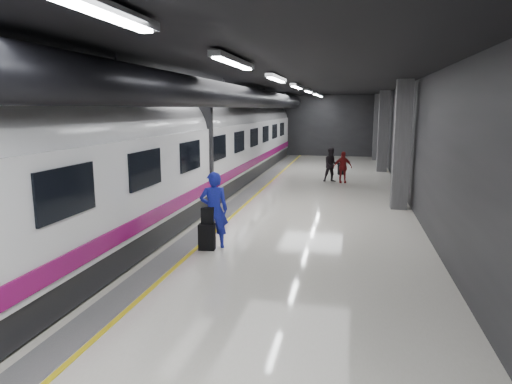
# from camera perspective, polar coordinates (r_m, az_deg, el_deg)

# --- Properties ---
(ground) EXTENTS (40.00, 40.00, 0.00)m
(ground) POSITION_cam_1_polar(r_m,az_deg,el_deg) (15.32, 0.85, -2.87)
(ground) COLOR silver
(ground) RESTS_ON ground
(platform_hall) EXTENTS (10.02, 40.02, 4.51)m
(platform_hall) POSITION_cam_1_polar(r_m,az_deg,el_deg) (15.91, 0.52, 10.47)
(platform_hall) COLOR black
(platform_hall) RESTS_ON ground
(train) EXTENTS (3.05, 38.00, 4.05)m
(train) POSITION_cam_1_polar(r_m,az_deg,el_deg) (15.92, -10.72, 5.00)
(train) COLOR black
(train) RESTS_ON ground
(traveler_main) EXTENTS (0.84, 0.70, 1.96)m
(traveler_main) POSITION_cam_1_polar(r_m,az_deg,el_deg) (11.60, -5.28, -2.26)
(traveler_main) COLOR #1F1BCB
(traveler_main) RESTS_ON ground
(suitcase_main) EXTENTS (0.43, 0.30, 0.66)m
(suitcase_main) POSITION_cam_1_polar(r_m,az_deg,el_deg) (11.59, -6.16, -5.60)
(suitcase_main) COLOR black
(suitcase_main) RESTS_ON ground
(shoulder_bag) EXTENTS (0.33, 0.20, 0.42)m
(shoulder_bag) POSITION_cam_1_polar(r_m,az_deg,el_deg) (11.49, -6.07, -2.97)
(shoulder_bag) COLOR black
(shoulder_bag) RESTS_ON suitcase_main
(traveler_far_a) EXTENTS (0.95, 0.83, 1.66)m
(traveler_far_a) POSITION_cam_1_polar(r_m,az_deg,el_deg) (22.39, 9.43, 3.37)
(traveler_far_a) COLOR black
(traveler_far_a) RESTS_ON ground
(traveler_far_b) EXTENTS (0.93, 0.52, 1.50)m
(traveler_far_b) POSITION_cam_1_polar(r_m,az_deg,el_deg) (22.23, 10.78, 3.07)
(traveler_far_b) COLOR maroon
(traveler_far_b) RESTS_ON ground
(suitcase_far) EXTENTS (0.41, 0.31, 0.53)m
(suitcase_far) POSITION_cam_1_polar(r_m,az_deg,el_deg) (25.07, 10.61, 2.77)
(suitcase_far) COLOR black
(suitcase_far) RESTS_ON ground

